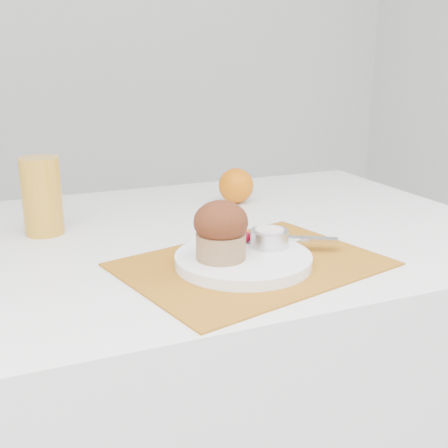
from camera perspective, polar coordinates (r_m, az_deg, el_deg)
name	(u,v)px	position (r m, az deg, el deg)	size (l,w,h in m)	color
table	(197,400)	(1.25, -2.79, -17.45)	(1.20, 0.80, 0.75)	white
placemat	(252,264)	(0.92, 2.86, -4.10)	(0.40, 0.30, 0.00)	#A26116
plate	(243,260)	(0.90, 1.97, -3.64)	(0.22, 0.22, 0.02)	white
ramekin	(269,238)	(0.94, 4.62, -1.46)	(0.06, 0.06, 0.03)	silver
cream	(269,230)	(0.93, 4.64, -0.66)	(0.05, 0.05, 0.01)	silver
raspberry_near	(245,237)	(0.95, 2.13, -1.33)	(0.02, 0.02, 0.02)	#630213
raspberry_far	(256,239)	(0.95, 3.26, -1.54)	(0.02, 0.02, 0.02)	#610206
butter_knife	(274,238)	(0.98, 5.08, -1.40)	(0.22, 0.02, 0.01)	silver
orange	(236,186)	(1.29, 1.23, 3.91)	(0.08, 0.08, 0.08)	#D76807
juice_glass	(42,196)	(1.11, -18.01, 2.71)	(0.07, 0.07, 0.15)	gold
muffin	(221,230)	(0.87, -0.32, -0.63)	(0.09, 0.09, 0.09)	#9F764D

